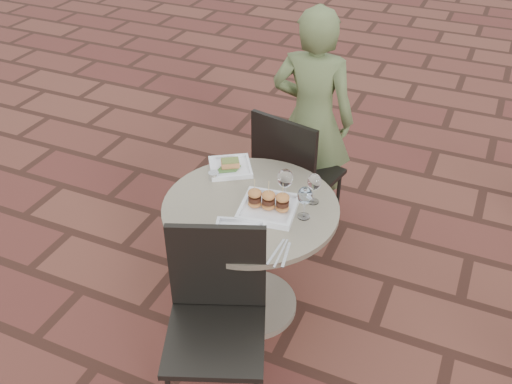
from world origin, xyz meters
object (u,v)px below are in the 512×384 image
at_px(cafe_table, 251,242).
at_px(plate_tuna, 239,236).
at_px(diner, 312,119).
at_px(plate_salmon, 230,167).
at_px(plate_sliders, 268,204).
at_px(chair_near, 216,307).
at_px(chair_far, 292,169).

bearing_deg(cafe_table, plate_tuna, -77.65).
bearing_deg(diner, plate_tuna, 87.94).
height_order(cafe_table, diner, diner).
height_order(cafe_table, plate_salmon, plate_salmon).
xyz_separation_m(cafe_table, diner, (-0.02, 0.99, 0.25)).
bearing_deg(plate_sliders, chair_near, -92.52).
bearing_deg(plate_tuna, plate_sliders, 80.35).
bearing_deg(cafe_table, chair_near, -82.01).
xyz_separation_m(chair_near, plate_tuna, (-0.02, 0.28, 0.20)).
xyz_separation_m(chair_far, chair_near, (0.10, -1.20, 0.00)).
bearing_deg(chair_far, diner, -79.09).
relative_size(chair_far, plate_tuna, 3.08).
relative_size(cafe_table, chair_far, 0.97).
height_order(plate_sliders, plate_tuna, plate_sliders).
distance_m(chair_near, plate_sliders, 0.58).
relative_size(plate_salmon, plate_tuna, 1.02).
distance_m(chair_near, diner, 1.54).
bearing_deg(plate_sliders, diner, 96.72).
height_order(chair_near, plate_salmon, chair_near).
relative_size(chair_far, plate_sliders, 3.00).
height_order(chair_far, diner, diner).
bearing_deg(cafe_table, plate_salmon, 133.20).
bearing_deg(plate_sliders, plate_salmon, 142.56).
bearing_deg(chair_far, plate_tuna, 106.87).
xyz_separation_m(cafe_table, plate_tuna, (0.06, -0.26, 0.26)).
bearing_deg(plate_tuna, chair_near, -86.07).
distance_m(diner, plate_salmon, 0.77).
height_order(plate_salmon, plate_sliders, plate_sliders).
bearing_deg(chair_far, cafe_table, 103.93).
height_order(cafe_table, chair_far, chair_far).
relative_size(cafe_table, plate_tuna, 2.98).
distance_m(cafe_table, diner, 1.02).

